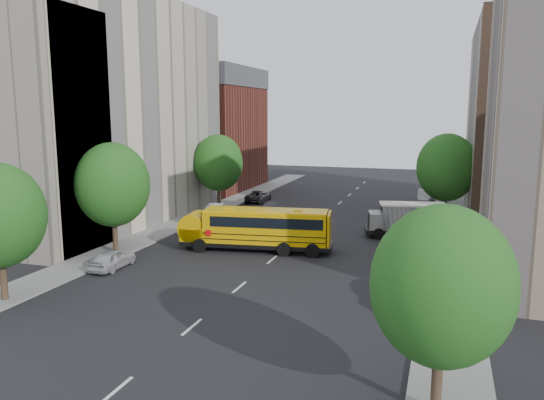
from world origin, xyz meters
The scene contains 21 objects.
ground centered at (0.00, 0.00, 0.00)m, with size 120.00×120.00×0.00m, color black.
sidewalk_left centered at (-11.50, 5.00, 0.06)m, with size 3.00×80.00×0.12m, color slate.
sidewalk_right centered at (11.50, 5.00, 0.06)m, with size 3.00×80.00×0.12m, color slate.
lane_markings centered at (0.00, 10.00, 0.01)m, with size 0.15×64.00×0.01m, color silver.
building_left_cream centered at (-18.00, 6.00, 10.00)m, with size 10.00×26.00×20.00m, color beige.
building_left_redbrick centered at (-18.00, 28.00, 6.50)m, with size 10.00×15.00×13.00m, color maroon.
building_left_near centered at (-18.00, -4.50, 8.50)m, with size 10.00×7.00×17.00m, color #B4A58C.
building_right_far centered at (18.00, 20.00, 9.00)m, with size 10.00×22.00×18.00m, color #B4A58C.
street_tree_1 centered at (-11.00, -4.00, 4.95)m, with size 5.12×5.12×7.90m.
street_tree_2 centered at (-11.00, 14.00, 4.83)m, with size 4.99×4.99×7.71m.
street_tree_3 centered at (11.00, -18.00, 4.45)m, with size 4.61×4.61×7.11m.
street_tree_4 centered at (11.00, 14.00, 5.08)m, with size 5.25×5.25×8.10m.
street_tree_5 centered at (11.00, 26.00, 4.70)m, with size 4.86×4.86×7.51m.
school_bus centered at (-1.96, 0.03, 1.73)m, with size 11.23×4.04×3.10m.
safari_truck centered at (8.19, 7.64, 1.46)m, with size 6.76×3.56×2.76m.
parked_car_0 centered at (-9.11, -7.12, 0.64)m, with size 1.52×3.77×1.28m, color #BBBAC2.
parked_car_1 centered at (-9.60, 10.90, 0.67)m, with size 1.41×4.05×1.33m, color white.
parked_car_2 centered at (-8.80, 19.81, 0.64)m, with size 2.13×4.62×1.28m, color black.
parked_car_3 centered at (9.60, -7.56, 0.77)m, with size 2.17×5.33×1.55m, color maroon.
parked_car_4 centered at (8.80, 13.75, 0.71)m, with size 1.67×4.16×1.42m, color #313557.
parked_car_5 centered at (8.80, 25.88, 0.66)m, with size 1.39×3.99×1.31m, color #969691.
Camera 1 is at (10.92, -35.12, 9.96)m, focal length 35.00 mm.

